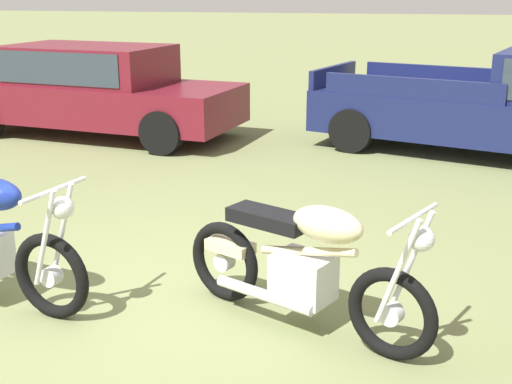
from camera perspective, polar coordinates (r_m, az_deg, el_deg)
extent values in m
plane|color=olive|center=(5.24, -9.20, -9.07)|extent=(120.00, 120.00, 0.00)
torus|color=black|center=(5.00, -17.19, -6.91)|extent=(0.65, 0.21, 0.65)
cylinder|color=silver|center=(5.00, -17.19, -6.91)|extent=(0.16, 0.13, 0.14)
cylinder|color=silver|center=(4.90, -16.30, -3.17)|extent=(0.27, 0.09, 0.73)
cylinder|color=silver|center=(4.77, -17.70, -3.83)|extent=(0.27, 0.09, 0.73)
cylinder|color=silver|center=(4.71, -16.97, 0.17)|extent=(0.16, 0.63, 0.03)
sphere|color=silver|center=(4.71, -16.29, -1.31)|extent=(0.19, 0.19, 0.16)
torus|color=black|center=(4.37, 11.58, -10.23)|extent=(0.60, 0.34, 0.62)
torus|color=black|center=(5.05, -2.73, -5.98)|extent=(0.60, 0.34, 0.62)
cylinder|color=silver|center=(4.37, 11.58, -10.23)|extent=(0.17, 0.15, 0.14)
cylinder|color=silver|center=(5.05, -2.73, -5.98)|extent=(0.17, 0.15, 0.14)
cylinder|color=silver|center=(4.28, 13.11, -5.98)|extent=(0.26, 0.14, 0.74)
cylinder|color=silver|center=(4.13, 12.05, -6.79)|extent=(0.26, 0.14, 0.74)
cube|color=silver|center=(4.63, 4.09, -7.30)|extent=(0.49, 0.44, 0.32)
cylinder|color=beige|center=(4.54, 4.46, -5.09)|extent=(0.72, 0.36, 0.22)
ellipsoid|color=beige|center=(4.38, 6.17, -2.78)|extent=(0.58, 0.45, 0.24)
cube|color=black|center=(4.65, 1.10, -2.26)|extent=(0.65, 0.46, 0.10)
cube|color=beige|center=(4.96, -2.23, -4.66)|extent=(0.40, 0.31, 0.08)
cylinder|color=silver|center=(4.07, 13.40, -2.18)|extent=(0.29, 0.60, 0.03)
sphere|color=silver|center=(4.09, 14.05, -3.93)|extent=(0.21, 0.21, 0.16)
cylinder|color=silver|center=(4.69, 0.69, -8.84)|extent=(0.76, 0.40, 0.08)
cube|color=maroon|center=(11.04, -13.43, 7.59)|extent=(4.76, 2.31, 0.60)
cube|color=maroon|center=(11.04, -14.30, 10.58)|extent=(2.70, 1.87, 0.60)
cube|color=#2D3842|center=(11.04, -14.31, 10.68)|extent=(2.33, 1.86, 0.48)
cylinder|color=black|center=(10.99, -4.05, 6.75)|extent=(0.66, 0.30, 0.64)
cylinder|color=black|center=(9.58, -8.11, 5.08)|extent=(0.66, 0.30, 0.64)
cylinder|color=black|center=(12.64, -17.34, 7.39)|extent=(0.66, 0.30, 0.64)
cube|color=#161E4C|center=(10.00, 19.60, 6.11)|extent=(5.25, 3.07, 0.60)
cube|color=#161E4C|center=(10.93, 15.76, 9.66)|extent=(2.40, 0.77, 0.28)
cube|color=#161E4C|center=(9.35, 13.19, 8.68)|extent=(2.40, 0.77, 0.28)
cube|color=#161E4C|center=(10.62, 6.67, 9.98)|extent=(0.54, 1.61, 0.28)
cylinder|color=black|center=(11.25, 11.33, 6.70)|extent=(0.68, 0.39, 0.64)
cylinder|color=black|center=(9.74, 8.21, 5.27)|extent=(0.68, 0.39, 0.64)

